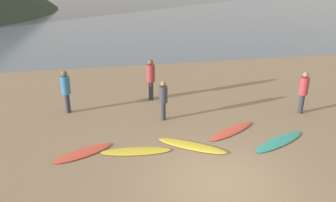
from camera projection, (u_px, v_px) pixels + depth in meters
The scene contains 10 objects.
ground_plane at pixel (157, 76), 18.57m from camera, with size 120.00×120.00×0.20m, color #8C7559.
surfboard_0 at pixel (83, 153), 10.85m from camera, with size 1.92×0.56×0.06m, color #D84C38.
surfboard_1 at pixel (136, 151), 10.95m from camera, with size 2.22×0.51×0.06m, color yellow.
surfboard_2 at pixel (192, 146), 11.25m from camera, with size 2.35×0.52×0.08m, color yellow.
surfboard_3 at pixel (231, 131), 12.24m from camera, with size 2.20×0.48×0.07m, color #D84C38.
surfboard_4 at pixel (279, 141), 11.54m from camera, with size 2.34×0.52×0.06m, color teal.
person_0 at pixel (66, 88), 13.46m from camera, with size 0.35×0.35×1.73m.
person_1 at pixel (151, 76), 14.73m from camera, with size 0.36×0.36×1.80m.
person_2 at pixel (163, 97), 12.87m from camera, with size 0.31×0.31×1.55m.
person_3 at pixel (304, 89), 13.43m from camera, with size 0.34×0.34×1.70m.
Camera 1 is at (-2.94, -7.49, 5.59)m, focal length 37.13 mm.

